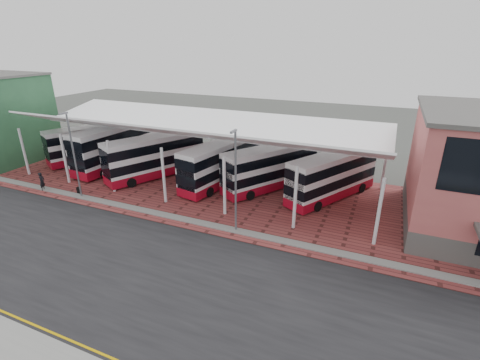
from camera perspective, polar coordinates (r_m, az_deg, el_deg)
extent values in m
plane|color=#3E403B|center=(23.63, -11.70, -14.30)|extent=(140.00, 140.00, 0.00)
cube|color=black|center=(22.99, -13.15, -15.56)|extent=(120.00, 14.00, 0.02)
cube|color=brown|center=(32.89, 4.05, -2.88)|extent=(72.00, 16.00, 0.06)
cube|color=slate|center=(28.01, -4.54, -7.48)|extent=(120.00, 0.80, 0.14)
cube|color=#BE9200|center=(19.82, -24.25, -24.47)|extent=(120.00, 0.12, 0.01)
cube|color=#BE9200|center=(19.94, -23.58, -23.98)|extent=(120.00, 0.12, 0.01)
cylinder|color=white|center=(44.27, -31.91, 3.91)|extent=(0.26, 0.26, 5.20)
cylinder|color=white|center=(51.10, -22.03, 7.31)|extent=(0.26, 0.26, 4.60)
cylinder|color=white|center=(39.60, -26.81, 3.09)|extent=(0.26, 0.26, 5.20)
cylinder|color=white|center=(47.11, -16.77, 6.85)|extent=(0.26, 0.26, 4.60)
cylinder|color=white|center=(35.34, -20.42, 2.03)|extent=(0.26, 0.26, 5.20)
cylinder|color=white|center=(43.59, -10.61, 6.24)|extent=(0.26, 0.26, 4.60)
cylinder|color=white|center=(31.64, -12.42, 0.67)|extent=(0.26, 0.26, 5.20)
cylinder|color=white|center=(40.65, -3.49, 5.45)|extent=(0.26, 0.26, 4.60)
cylinder|color=white|center=(28.74, -2.58, -1.02)|extent=(0.26, 0.26, 5.20)
cylinder|color=white|center=(38.43, 4.56, 4.44)|extent=(0.26, 0.26, 4.60)
cylinder|color=white|center=(26.88, 9.05, -2.97)|extent=(0.26, 0.26, 5.20)
cylinder|color=white|center=(37.06, 13.38, 3.24)|extent=(0.26, 0.26, 4.60)
cylinder|color=white|center=(26.29, 21.82, -4.97)|extent=(0.26, 0.26, 5.20)
cylinder|color=white|center=(36.63, 22.61, 1.90)|extent=(0.26, 0.26, 4.60)
cube|color=white|center=(32.32, -10.68, 7.77)|extent=(37.00, 4.95, 1.95)
cube|color=white|center=(37.02, -5.86, 9.49)|extent=(37.00, 7.12, 1.43)
cube|color=#2A5936|center=(50.00, -34.26, 8.02)|extent=(6.20, 10.00, 10.00)
cylinder|color=slate|center=(34.90, -25.55, 3.44)|extent=(0.16, 0.16, 8.00)
cube|color=slate|center=(33.81, -27.03, 9.71)|extent=(0.15, 0.90, 0.15)
cylinder|color=slate|center=(25.58, -0.72, -0.58)|extent=(0.16, 0.16, 8.00)
cube|color=slate|center=(24.07, -1.06, 8.00)|extent=(0.15, 0.90, 0.15)
cube|color=white|center=(46.18, -23.12, 5.71)|extent=(6.51, 10.23, 4.00)
cube|color=maroon|center=(46.61, -22.83, 3.80)|extent=(6.56, 10.27, 0.84)
cube|color=black|center=(46.28, -23.05, 5.22)|extent=(6.56, 10.27, 0.88)
cube|color=black|center=(45.92, -23.32, 6.99)|extent=(6.56, 10.27, 0.88)
cube|color=black|center=(45.00, -29.14, 4.16)|extent=(1.93, 0.99, 3.35)
cylinder|color=black|center=(46.90, -27.01, 3.03)|extent=(0.64, 0.95, 0.93)
cylinder|color=black|center=(44.74, -26.21, 2.34)|extent=(0.64, 0.95, 0.93)
cylinder|color=black|center=(48.73, -19.67, 4.81)|extent=(0.64, 0.95, 0.93)
cylinder|color=black|center=(46.65, -18.57, 4.22)|extent=(0.64, 0.95, 0.93)
cube|color=white|center=(42.78, -19.27, 5.55)|extent=(3.65, 11.96, 4.61)
cube|color=maroon|center=(43.31, -18.97, 3.17)|extent=(3.70, 12.01, 0.96)
cube|color=black|center=(42.91, -19.19, 4.93)|extent=(3.70, 12.01, 1.02)
cube|color=black|center=(42.48, -19.48, 7.14)|extent=(3.70, 12.01, 1.02)
cube|color=black|center=(39.29, -25.35, 3.09)|extent=(2.41, 0.31, 3.86)
cylinder|color=black|center=(42.06, -23.86, 1.69)|extent=(0.39, 1.09, 1.07)
cylinder|color=black|center=(40.06, -21.44, 1.10)|extent=(0.39, 1.09, 1.07)
cylinder|color=black|center=(46.76, -16.79, 4.56)|extent=(0.39, 1.09, 1.07)
cylinder|color=black|center=(44.97, -14.33, 4.15)|extent=(0.39, 1.09, 1.07)
cube|color=white|center=(38.22, -13.77, 3.92)|extent=(6.96, 10.66, 4.18)
cube|color=maroon|center=(38.77, -13.54, 1.53)|extent=(7.01, 10.71, 0.88)
cube|color=black|center=(38.36, -13.71, 3.30)|extent=(7.01, 10.71, 0.92)
cube|color=black|center=(37.91, -13.92, 5.53)|extent=(7.01, 10.71, 0.92)
cube|color=black|center=(36.38, -21.16, 1.97)|extent=(2.00, 1.07, 3.50)
cylinder|color=black|center=(38.61, -18.85, 0.63)|extent=(0.68, 0.99, 0.97)
cylinder|color=black|center=(36.49, -17.39, -0.42)|extent=(0.68, 0.99, 0.97)
cylinder|color=black|center=(41.33, -10.11, 2.87)|extent=(0.68, 0.99, 0.97)
cylinder|color=black|center=(39.35, -8.30, 2.00)|extent=(0.68, 0.99, 0.97)
cube|color=white|center=(35.31, -3.13, 2.98)|extent=(4.46, 10.79, 4.11)
cube|color=maroon|center=(35.88, -3.08, 0.45)|extent=(4.50, 10.83, 0.86)
cube|color=black|center=(35.45, -3.12, 2.32)|extent=(4.50, 10.83, 0.91)
cube|color=black|center=(34.97, -3.17, 4.69)|extent=(4.50, 10.83, 0.91)
cube|color=black|center=(31.65, -8.91, 0.28)|extent=(2.13, 0.53, 3.44)
cylinder|color=black|center=(34.30, -8.10, -1.05)|extent=(0.45, 0.99, 0.96)
cylinder|color=black|center=(32.83, -5.01, -1.98)|extent=(0.45, 0.99, 0.96)
cylinder|color=black|center=(39.12, -1.45, 2.10)|extent=(0.45, 0.99, 0.96)
cylinder|color=black|center=(37.84, 1.48, 1.40)|extent=(0.45, 0.99, 0.96)
cube|color=white|center=(34.14, 5.01, 2.15)|extent=(7.44, 9.91, 4.01)
cube|color=maroon|center=(34.72, 4.92, -0.38)|extent=(7.49, 9.96, 0.84)
cube|color=black|center=(34.28, 4.99, 1.49)|extent=(7.49, 9.96, 0.89)
cube|color=black|center=(33.80, 5.07, 3.86)|extent=(7.49, 9.96, 0.89)
cube|color=black|center=(31.38, -2.20, 0.23)|extent=(1.82, 1.20, 3.35)
cylinder|color=black|center=(33.82, -0.65, -1.18)|extent=(0.72, 0.93, 0.93)
cylinder|color=black|center=(32.08, 1.68, -2.52)|extent=(0.72, 0.93, 0.93)
cylinder|color=black|center=(37.60, 7.68, 1.05)|extent=(0.72, 0.93, 0.93)
cylinder|color=black|center=(36.04, 10.14, -0.04)|extent=(0.72, 0.93, 0.93)
cube|color=white|center=(33.08, 14.95, 0.80)|extent=(6.93, 10.09, 4.00)
cube|color=maroon|center=(33.68, 14.68, -1.78)|extent=(6.98, 10.14, 0.84)
cube|color=black|center=(33.23, 14.88, 0.13)|extent=(6.98, 10.14, 0.88)
cube|color=black|center=(32.73, 15.13, 2.55)|extent=(6.98, 10.14, 0.88)
cube|color=black|center=(29.45, 8.89, -1.54)|extent=(1.88, 1.08, 3.35)
cylinder|color=black|center=(32.06, 9.42, -2.84)|extent=(0.67, 0.94, 0.93)
cylinder|color=black|center=(30.71, 12.60, -4.24)|extent=(0.67, 0.94, 0.93)
cylinder|color=black|center=(36.84, 16.37, -0.13)|extent=(0.67, 0.94, 0.93)
cylinder|color=black|center=(35.68, 19.36, -1.22)|extent=(0.67, 0.94, 0.93)
imported|color=black|center=(39.16, -29.73, -0.20)|extent=(0.67, 0.78, 1.83)
cube|color=black|center=(36.93, -24.90, -1.53)|extent=(0.37, 0.26, 0.64)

